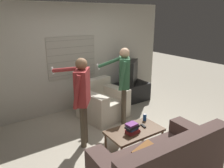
{
  "coord_description": "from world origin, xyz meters",
  "views": [
    {
      "loc": [
        -2.12,
        -2.79,
        2.27
      ],
      "look_at": [
        0.12,
        0.54,
        1.0
      ],
      "focal_mm": 35.0,
      "sensor_mm": 36.0,
      "label": 1
    }
  ],
  "objects": [
    {
      "name": "tv",
      "position": [
        1.5,
        1.64,
        0.8
      ],
      "size": [
        0.69,
        0.64,
        0.63
      ],
      "rotation": [
        0.0,
        0.0,
        3.86
      ],
      "color": "black",
      "rests_on": "tv_stand"
    },
    {
      "name": "soda_can",
      "position": [
        0.45,
        -0.07,
        0.45
      ],
      "size": [
        0.07,
        0.07,
        0.13
      ],
      "color": "#194C9E",
      "rests_on": "coffee_table"
    },
    {
      "name": "coffee_table",
      "position": [
        0.06,
        -0.24,
        0.35
      ],
      "size": [
        0.97,
        0.54,
        0.39
      ],
      "color": "brown",
      "rests_on": "ground_plane"
    },
    {
      "name": "spare_remote",
      "position": [
        0.26,
        -0.23,
        0.4
      ],
      "size": [
        0.06,
        0.13,
        0.02
      ],
      "rotation": [
        0.0,
        0.0,
        -0.17
      ],
      "color": "black",
      "rests_on": "coffee_table"
    },
    {
      "name": "armchair_beige",
      "position": [
        0.29,
        1.2,
        0.34
      ],
      "size": [
        1.08,
        1.04,
        0.85
      ],
      "rotation": [
        0.0,
        0.0,
        3.34
      ],
      "color": "beige",
      "rests_on": "ground_plane"
    },
    {
      "name": "couch_blue",
      "position": [
        -0.25,
        -1.14,
        0.34
      ],
      "size": [
        1.76,
        0.88,
        0.91
      ],
      "rotation": [
        0.0,
        0.0,
        -0.03
      ],
      "color": "#4C3833",
      "rests_on": "ground_plane"
    },
    {
      "name": "wall_back",
      "position": [
        -0.0,
        2.03,
        1.28
      ],
      "size": [
        5.2,
        0.08,
        2.55
      ],
      "color": "#BCB7A8",
      "rests_on": "ground_plane"
    },
    {
      "name": "person_left_standing",
      "position": [
        -0.59,
        0.41,
        1.02
      ],
      "size": [
        0.55,
        0.81,
        1.61
      ],
      "rotation": [
        0.0,
        0.0,
        0.92
      ],
      "color": "#4C4233",
      "rests_on": "ground_plane"
    },
    {
      "name": "person_right_standing",
      "position": [
        0.51,
        0.69,
        1.05
      ],
      "size": [
        0.56,
        0.79,
        1.65
      ],
      "rotation": [
        0.0,
        0.0,
        0.97
      ],
      "color": "#4C4233",
      "rests_on": "ground_plane"
    },
    {
      "name": "book_stack",
      "position": [
        -0.03,
        -0.29,
        0.47
      ],
      "size": [
        0.27,
        0.18,
        0.17
      ],
      "color": "maroon",
      "rests_on": "coffee_table"
    },
    {
      "name": "ground_plane",
      "position": [
        0.0,
        0.0,
        0.0
      ],
      "size": [
        16.0,
        16.0,
        0.0
      ],
      "primitive_type": "plane",
      "color": "#B2A893"
    },
    {
      "name": "tv_stand",
      "position": [
        1.5,
        1.64,
        0.24
      ],
      "size": [
        0.91,
        0.59,
        0.49
      ],
      "color": "black",
      "rests_on": "ground_plane"
    }
  ]
}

